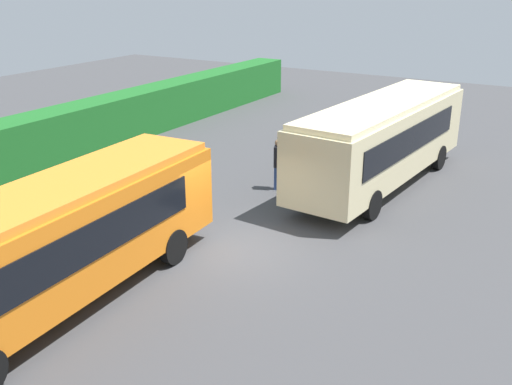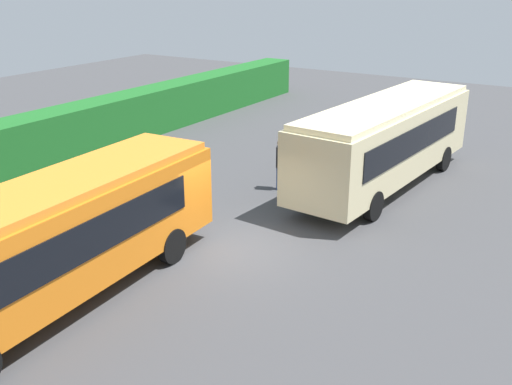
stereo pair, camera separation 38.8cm
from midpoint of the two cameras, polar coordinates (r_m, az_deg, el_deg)
The scene contains 6 objects.
ground_plane at distance 17.46m, azimuth -2.89°, elevation -5.42°, with size 64.00×64.00×0.00m, color #424244.
bus_orange at distance 14.66m, azimuth -19.45°, elevation -4.28°, with size 10.26×2.84×3.04m.
bus_cream at distance 22.46m, azimuth 11.58°, elevation 5.17°, with size 10.65×3.35×3.21m.
person_left at distance 18.50m, azimuth -16.41°, elevation -1.79°, with size 0.30×0.51×1.67m.
person_center at distance 21.81m, azimuth 1.60°, elevation 2.86°, with size 0.48×0.39×1.91m.
person_right at distance 25.84m, azimuth 9.35°, elevation 5.41°, with size 0.34×0.51×1.93m.
Camera 1 is at (-13.17, -8.56, 7.60)m, focal length 41.62 mm.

